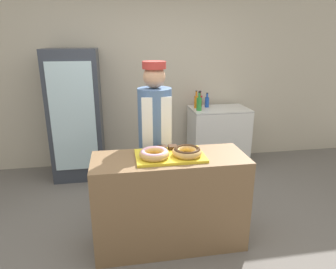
{
  "coord_description": "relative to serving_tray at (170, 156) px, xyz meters",
  "views": [
    {
      "loc": [
        -0.44,
        -2.44,
        1.89
      ],
      "look_at": [
        0.0,
        0.1,
        1.07
      ],
      "focal_mm": 32.0,
      "sensor_mm": 36.0,
      "label": 1
    }
  ],
  "objects": [
    {
      "name": "ground_plane",
      "position": [
        0.0,
        0.0,
        -0.9
      ],
      "size": [
        14.0,
        14.0,
        0.0
      ],
      "primitive_type": "plane",
      "color": "#66605B"
    },
    {
      "name": "wall_back",
      "position": [
        0.0,
        2.13,
        0.45
      ],
      "size": [
        8.0,
        0.06,
        2.7
      ],
      "color": "#BCB29E",
      "rests_on": "ground_plane"
    },
    {
      "name": "display_counter",
      "position": [
        0.0,
        0.0,
        -0.46
      ],
      "size": [
        1.39,
        0.54,
        0.89
      ],
      "color": "brown",
      "rests_on": "ground_plane"
    },
    {
      "name": "serving_tray",
      "position": [
        0.0,
        0.0,
        0.0
      ],
      "size": [
        0.61,
        0.39,
        0.02
      ],
      "color": "yellow",
      "rests_on": "display_counter"
    },
    {
      "name": "donut_light_glaze",
      "position": [
        -0.15,
        -0.05,
        0.05
      ],
      "size": [
        0.26,
        0.26,
        0.07
      ],
      "color": "tan",
      "rests_on": "serving_tray"
    },
    {
      "name": "donut_chocolate_glaze",
      "position": [
        0.15,
        -0.05,
        0.05
      ],
      "size": [
        0.26,
        0.26,
        0.07
      ],
      "color": "tan",
      "rests_on": "serving_tray"
    },
    {
      "name": "brownie_back_left",
      "position": [
        -0.05,
        0.14,
        0.03
      ],
      "size": [
        0.08,
        0.08,
        0.03
      ],
      "color": "#382111",
      "rests_on": "serving_tray"
    },
    {
      "name": "brownie_back_right",
      "position": [
        0.05,
        0.14,
        0.03
      ],
      "size": [
        0.08,
        0.08,
        0.03
      ],
      "color": "#382111",
      "rests_on": "serving_tray"
    },
    {
      "name": "baker_person",
      "position": [
        -0.07,
        0.49,
        0.0
      ],
      "size": [
        0.34,
        0.34,
        1.69
      ],
      "color": "#4C4C51",
      "rests_on": "ground_plane"
    },
    {
      "name": "beverage_fridge",
      "position": [
        -1.01,
        1.75,
        -0.01
      ],
      "size": [
        0.68,
        0.64,
        1.78
      ],
      "color": "#333842",
      "rests_on": "ground_plane"
    },
    {
      "name": "chest_freezer",
      "position": [
        1.07,
        1.76,
        -0.45
      ],
      "size": [
        0.86,
        0.56,
        0.91
      ],
      "color": "silver",
      "rests_on": "ground_plane"
    },
    {
      "name": "bottle_red",
      "position": [
        0.81,
        1.94,
        0.1
      ],
      "size": [
        0.08,
        0.08,
        0.24
      ],
      "color": "red",
      "rests_on": "chest_freezer"
    },
    {
      "name": "bottle_orange",
      "position": [
        0.72,
        1.83,
        0.11
      ],
      "size": [
        0.06,
        0.06,
        0.26
      ],
      "color": "orange",
      "rests_on": "chest_freezer"
    },
    {
      "name": "bottle_green",
      "position": [
        0.72,
        1.67,
        0.11
      ],
      "size": [
        0.08,
        0.08,
        0.27
      ],
      "color": "#2D8C38",
      "rests_on": "chest_freezer"
    },
    {
      "name": "bottle_blue",
      "position": [
        0.9,
        1.86,
        0.09
      ],
      "size": [
        0.06,
        0.06,
        0.22
      ],
      "color": "#1E4CB2",
      "rests_on": "chest_freezer"
    }
  ]
}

